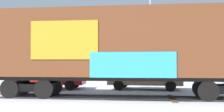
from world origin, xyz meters
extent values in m
plane|color=#B2B5BC|center=(0.00, 0.00, 0.00)|extent=(260.00, 260.00, 0.00)
cube|color=#4C4742|center=(-0.81, -0.72, 0.04)|extent=(59.83, 4.75, 0.08)
cube|color=#4C4742|center=(-0.70, 0.72, 0.04)|extent=(59.83, 4.75, 0.08)
cube|color=#423323|center=(1.50, -0.18, 0.04)|extent=(0.43, 2.51, 0.07)
cube|color=brown|center=(-0.76, 0.00, 2.62)|extent=(13.96, 4.05, 3.10)
cube|color=#2D2823|center=(-0.76, 0.00, 4.29)|extent=(13.07, 1.41, 0.24)
cube|color=#B2931E|center=(-3.39, -1.31, 2.70)|extent=(3.02, 0.26, 1.71)
cube|color=#33A5CC|center=(-0.41, -1.55, 1.61)|extent=(3.66, 0.31, 1.10)
cube|color=black|center=(-0.76, 0.00, 0.97)|extent=(13.58, 2.68, 0.20)
cube|color=black|center=(-5.33, 0.36, 0.51)|extent=(2.20, 1.50, 0.36)
cylinder|color=black|center=(-6.23, -0.30, 0.46)|extent=(0.93, 0.19, 0.92)
cylinder|color=black|center=(-6.12, 1.14, 0.46)|extent=(0.93, 0.19, 0.92)
cylinder|color=black|center=(-4.54, -0.43, 0.46)|extent=(0.93, 0.19, 0.92)
cylinder|color=black|center=(-4.43, 1.01, 0.46)|extent=(0.93, 0.19, 0.92)
cube|color=black|center=(3.82, -0.36, 0.51)|extent=(2.20, 1.50, 0.36)
cylinder|color=black|center=(2.92, -1.01, 0.46)|extent=(0.93, 0.19, 0.92)
cylinder|color=black|center=(3.03, 0.43, 0.46)|extent=(0.93, 0.19, 0.92)
cylinder|color=silver|center=(1.72, 12.76, 4.71)|extent=(0.12, 0.12, 9.42)
cube|color=silver|center=(0.00, 72.54, 5.22)|extent=(112.36, 41.22, 10.44)
cube|color=#9E9384|center=(5.24, 60.17, 11.83)|extent=(4.27, 3.41, 2.77)
cube|color=#8C725B|center=(12.85, 60.17, 11.57)|extent=(5.94, 4.19, 2.24)
cone|color=#193D23|center=(13.27, 64.23, 12.31)|extent=(1.87, 1.87, 3.74)
cone|color=#193D23|center=(2.12, 63.11, 12.18)|extent=(1.73, 1.73, 3.46)
cone|color=#193D23|center=(-3.53, 66.22, 12.35)|extent=(1.91, 1.91, 3.82)
cube|color=#B21E1E|center=(-5.69, 4.55, 0.63)|extent=(4.71, 1.76, 0.61)
cube|color=#2D333D|center=(-5.98, 4.55, 1.29)|extent=(2.49, 1.57, 0.71)
cylinder|color=black|center=(-4.09, 5.35, 0.32)|extent=(0.64, 0.23, 0.64)
cylinder|color=black|center=(-4.10, 3.72, 0.32)|extent=(0.64, 0.23, 0.64)
cylinder|color=black|center=(-7.28, 5.38, 0.32)|extent=(0.64, 0.23, 0.64)
cylinder|color=black|center=(-7.29, 3.75, 0.32)|extent=(0.64, 0.23, 0.64)
cube|color=#9E8966|center=(0.61, 4.52, 0.64)|extent=(4.88, 2.61, 0.65)
cube|color=#2D333D|center=(0.37, 4.56, 1.25)|extent=(2.55, 2.05, 0.57)
cylinder|color=black|center=(2.31, 5.15, 0.32)|extent=(0.67, 0.32, 0.64)
cylinder|color=black|center=(2.02, 3.38, 0.32)|extent=(0.67, 0.32, 0.64)
cylinder|color=black|center=(-0.80, 5.66, 0.32)|extent=(0.67, 0.32, 0.64)
cylinder|color=black|center=(-1.09, 3.90, 0.32)|extent=(0.67, 0.32, 0.64)
camera|label=1|loc=(-0.75, -13.22, 1.68)|focal=44.15mm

